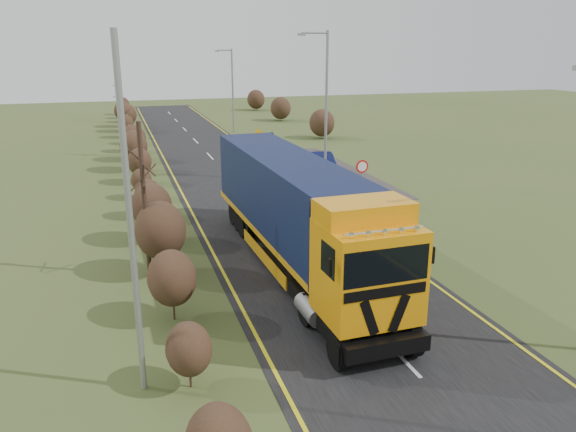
% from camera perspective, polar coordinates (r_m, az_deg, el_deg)
% --- Properties ---
extents(ground, '(160.00, 160.00, 0.00)m').
position_cam_1_polar(ground, '(20.55, 5.56, -8.11)').
color(ground, '#3E4D21').
rests_on(ground, ground).
extents(road, '(8.00, 120.00, 0.02)m').
position_cam_1_polar(road, '(29.39, -1.97, -0.22)').
color(road, black).
rests_on(road, ground).
extents(layby, '(6.00, 18.00, 0.02)m').
position_cam_1_polar(layby, '(40.55, 3.14, 4.57)').
color(layby, '#2E2C29').
rests_on(layby, ground).
extents(lane_markings, '(7.52, 116.00, 0.01)m').
position_cam_1_polar(lane_markings, '(29.10, -1.81, -0.35)').
color(lane_markings, '#D0C613').
rests_on(lane_markings, road).
extents(hedgerow, '(2.24, 102.04, 6.05)m').
position_cam_1_polar(hedgerow, '(26.00, -13.58, 0.71)').
color(hedgerow, '#311E16').
rests_on(hedgerow, ground).
extents(lorry, '(3.13, 16.13, 4.48)m').
position_cam_1_polar(lorry, '(22.01, 0.83, 0.76)').
color(lorry, black).
rests_on(lorry, ground).
extents(car_red_hatchback, '(2.49, 4.17, 1.33)m').
position_cam_1_polar(car_red_hatchback, '(39.44, 1.27, 5.21)').
color(car_red_hatchback, maroon).
rests_on(car_red_hatchback, ground).
extents(car_blue_sedan, '(2.35, 4.90, 1.55)m').
position_cam_1_polar(car_blue_sedan, '(40.07, 3.06, 5.54)').
color(car_blue_sedan, '#0A113A').
rests_on(car_blue_sedan, ground).
extents(streetlight_mid, '(2.03, 0.19, 9.58)m').
position_cam_1_polar(streetlight_mid, '(36.62, 3.73, 11.61)').
color(streetlight_mid, gray).
rests_on(streetlight_mid, ground).
extents(streetlight_far, '(1.79, 0.18, 8.37)m').
position_cam_1_polar(streetlight_far, '(58.68, -5.74, 12.86)').
color(streetlight_far, gray).
rests_on(streetlight_far, ground).
extents(left_pole, '(0.16, 0.16, 9.05)m').
position_cam_1_polar(left_pole, '(14.04, -15.72, -0.89)').
color(left_pole, gray).
rests_on(left_pole, ground).
extents(speed_sign, '(0.73, 0.10, 2.63)m').
position_cam_1_polar(speed_sign, '(31.47, 7.50, 4.31)').
color(speed_sign, gray).
rests_on(speed_sign, ground).
extents(warning_board, '(0.80, 0.11, 2.09)m').
position_cam_1_polar(warning_board, '(47.43, -3.00, 7.96)').
color(warning_board, gray).
rests_on(warning_board, ground).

